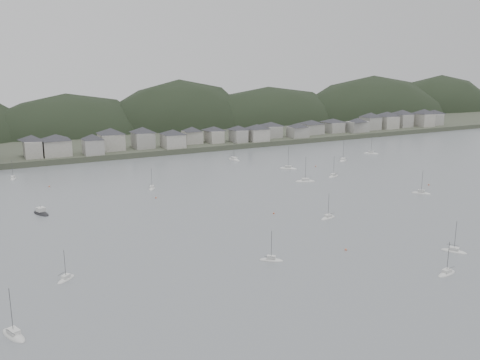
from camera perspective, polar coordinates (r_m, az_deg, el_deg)
ground at (r=147.26m, az=13.69°, el=-8.17°), size 900.00×900.00×0.00m
far_shore_land at (r=411.08m, az=-14.32°, el=5.57°), size 900.00×250.00×3.00m
forested_ridge at (r=389.45m, az=-12.64°, el=3.35°), size 851.55×103.94×102.57m
waterfront_town at (r=322.30m, az=-0.87°, el=5.28°), size 451.48×28.46×12.92m
sailboat_lead at (r=178.89m, az=9.61°, el=-4.09°), size 7.05×3.75×9.23m
moored_fleet at (r=193.87m, az=-3.25°, el=-2.58°), size 246.52×170.43×13.04m
motor_launch_far at (r=193.97m, az=-20.92°, el=-3.40°), size 6.04×9.30×4.08m
mooring_buoys at (r=187.80m, az=2.64°, el=-3.10°), size 171.72×143.68×0.70m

